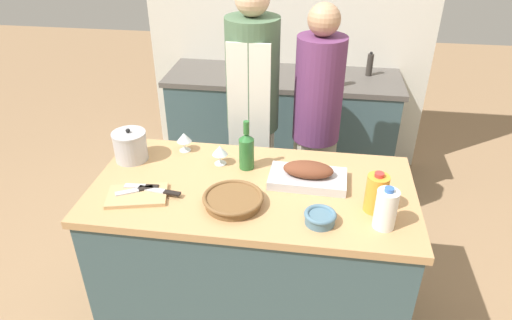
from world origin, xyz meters
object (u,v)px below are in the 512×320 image
object	(u,v)px
juice_jug	(376,193)
knife_bread	(136,190)
stock_pot	(130,146)
wine_bottle_green	(247,150)
milk_jug	(386,209)
person_cook_aproned	(253,108)
roasting_pan	(308,175)
person_cook_guest	(317,120)
wine_glass_left	(220,151)
knife_chef	(161,191)
condiment_bottle_short	(256,63)
wicker_basket	(233,200)
condiment_bottle_tall	(340,76)
cutting_board	(137,195)
wine_glass_right	(184,138)
condiment_bottle_extra	(370,65)
mixing_bowl	(320,217)
knife_paring	(143,186)

from	to	relation	value
juice_jug	knife_bread	xyz separation A→B (m)	(-1.12, -0.04, -0.07)
stock_pot	wine_bottle_green	world-z (taller)	wine_bottle_green
milk_jug	person_cook_aproned	bearing A→B (deg)	124.91
roasting_pan	wine_bottle_green	size ratio (longest dim) A/B	1.44
roasting_pan	person_cook_guest	world-z (taller)	person_cook_guest
wine_glass_left	knife_chef	bearing A→B (deg)	-124.54
wine_bottle_green	person_cook_aproned	xyz separation A→B (m)	(-0.07, 0.66, -0.06)
wine_glass_left	condiment_bottle_short	size ratio (longest dim) A/B	0.70
wicker_basket	knife_bread	size ratio (longest dim) A/B	1.66
milk_jug	juice_jug	bearing A→B (deg)	104.59
juice_jug	person_cook_aproned	distance (m)	1.17
wine_glass_left	condiment_bottle_tall	xyz separation A→B (m)	(0.64, 1.29, -0.03)
cutting_board	wine_glass_left	world-z (taller)	wine_glass_left
wine_glass_right	knife_chef	size ratio (longest dim) A/B	0.50
wine_glass_right	knife_bread	xyz separation A→B (m)	(-0.12, -0.44, -0.06)
roasting_pan	condiment_bottle_extra	xyz separation A→B (m)	(0.41, 1.65, 0.02)
knife_bread	cutting_board	bearing A→B (deg)	-56.76
stock_pot	person_cook_aproned	xyz separation A→B (m)	(0.56, 0.66, -0.04)
wine_bottle_green	person_cook_guest	bearing A→B (deg)	62.48
cutting_board	wine_glass_left	distance (m)	0.49
stock_pot	wine_bottle_green	xyz separation A→B (m)	(0.63, 0.00, 0.03)
wine_bottle_green	cutting_board	bearing A→B (deg)	-144.13
wine_glass_left	condiment_bottle_tall	bearing A→B (deg)	63.53
juice_jug	person_cook_aproned	size ratio (longest dim) A/B	0.11
knife_bread	condiment_bottle_extra	distance (m)	2.23
knife_chef	condiment_bottle_extra	distance (m)	2.16
wicker_basket	wine_glass_right	size ratio (longest dim) A/B	2.58
mixing_bowl	condiment_bottle_tall	world-z (taller)	condiment_bottle_tall
condiment_bottle_tall	person_cook_guest	distance (m)	0.66
wicker_basket	person_cook_guest	bearing A→B (deg)	70.45
juice_jug	wine_bottle_green	size ratio (longest dim) A/B	0.74
wine_glass_right	knife_paring	xyz separation A→B (m)	(-0.10, -0.40, -0.06)
wine_glass_left	condiment_bottle_extra	world-z (taller)	condiment_bottle_extra
wicker_basket	knife_chef	world-z (taller)	wicker_basket
wine_bottle_green	knife_paring	xyz separation A→B (m)	(-0.47, -0.28, -0.08)
stock_pot	knife_bread	size ratio (longest dim) A/B	1.08
roasting_pan	person_cook_aproned	distance (m)	0.85
wine_glass_right	condiment_bottle_tall	world-z (taller)	condiment_bottle_tall
mixing_bowl	wine_glass_right	bearing A→B (deg)	144.80
wicker_basket	mixing_bowl	xyz separation A→B (m)	(0.40, -0.08, 0.00)
juice_jug	person_cook_guest	world-z (taller)	person_cook_guest
milk_jug	wine_glass_left	xyz separation A→B (m)	(-0.81, 0.41, -0.01)
knife_paring	knife_chef	bearing A→B (deg)	-14.79
roasting_pan	wine_glass_right	world-z (taller)	roasting_pan
cutting_board	knife_chef	xyz separation A→B (m)	(0.11, 0.04, 0.01)
wicker_basket	cutting_board	world-z (taller)	wicker_basket
wicker_basket	condiment_bottle_tall	distance (m)	1.71
juice_jug	wine_glass_right	bearing A→B (deg)	158.02
roasting_pan	mixing_bowl	size ratio (longest dim) A/B	2.71
wine_bottle_green	condiment_bottle_extra	xyz separation A→B (m)	(0.73, 1.55, -0.04)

